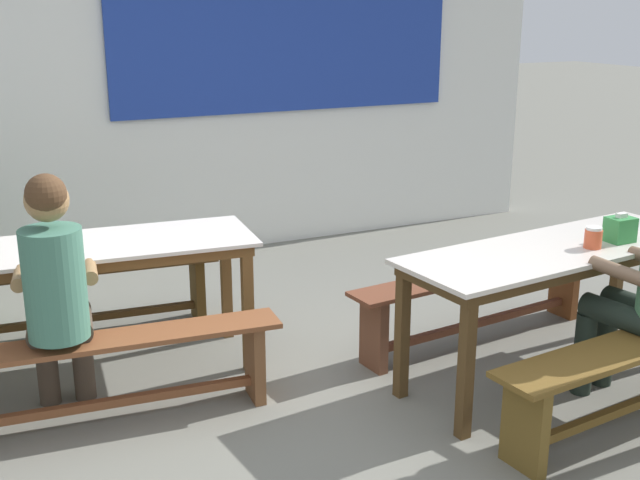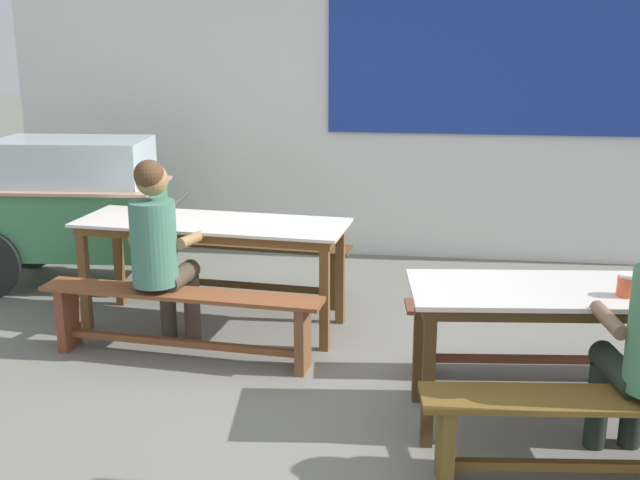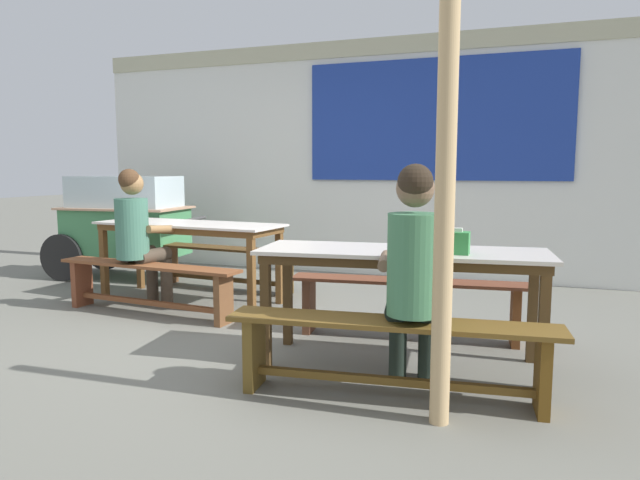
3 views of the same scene
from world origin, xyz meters
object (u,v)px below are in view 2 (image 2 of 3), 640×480
at_px(dining_table_far, 212,232).
at_px(bench_far_back, 241,261).
at_px(dining_table_near, 591,303).
at_px(bench_far_front, 181,314).
at_px(bench_near_back, 554,330).
at_px(condiment_jar, 627,285).
at_px(food_cart, 74,201).
at_px(bench_near_front, 624,426).
at_px(person_left_back_turned, 159,245).

bearing_deg(dining_table_far, bench_far_back, 84.98).
relative_size(dining_table_near, bench_far_front, 1.03).
relative_size(bench_far_front, bench_near_back, 1.02).
bearing_deg(bench_far_front, dining_table_near, -12.70).
height_order(bench_far_front, condiment_jar, condiment_jar).
height_order(bench_far_back, condiment_jar, condiment_jar).
height_order(dining_table_far, bench_far_back, dining_table_far).
bearing_deg(bench_near_back, bench_far_front, -178.52).
bearing_deg(condiment_jar, dining_table_far, 153.43).
xyz_separation_m(bench_far_front, bench_near_back, (2.32, 0.06, -0.00)).
xyz_separation_m(food_cart, condiment_jar, (3.85, -2.02, 0.12)).
xyz_separation_m(bench_near_front, food_cart, (-3.77, 2.52, 0.39)).
xyz_separation_m(bench_near_back, bench_near_front, (0.13, -1.19, 0.01)).
height_order(dining_table_near, food_cart, food_cart).
relative_size(dining_table_near, condiment_jar, 16.52).
height_order(bench_near_back, food_cart, food_cart).
bearing_deg(bench_near_front, bench_near_back, 96.26).
bearing_deg(dining_table_near, person_left_back_turned, 166.21).
height_order(dining_table_far, bench_near_back, dining_table_far).
bearing_deg(food_cart, dining_table_far, -29.64).
bearing_deg(bench_near_back, food_cart, 160.05).
relative_size(bench_near_back, bench_near_front, 0.97).
distance_m(dining_table_far, person_left_back_turned, 0.55).
distance_m(dining_table_far, bench_far_back, 0.72).
bearing_deg(food_cart, person_left_back_turned, -47.79).
xyz_separation_m(person_left_back_turned, condiment_jar, (2.67, -0.72, 0.10)).
xyz_separation_m(bench_far_front, bench_near_front, (2.45, -1.13, 0.01)).
distance_m(bench_near_back, food_cart, 3.90).
height_order(dining_table_far, person_left_back_turned, person_left_back_turned).
height_order(dining_table_far, food_cart, food_cart).
bearing_deg(bench_far_front, bench_near_back, 1.48).
bearing_deg(dining_table_near, bench_near_front, -83.74).
xyz_separation_m(dining_table_far, person_left_back_turned, (-0.20, -0.51, 0.04)).
relative_size(food_cart, person_left_back_turned, 1.39).
bearing_deg(dining_table_far, bench_near_back, -13.37).
distance_m(bench_far_front, bench_near_back, 2.32).
relative_size(person_left_back_turned, condiment_jar, 11.13).
distance_m(bench_far_back, food_cart, 1.50).
distance_m(dining_table_far, condiment_jar, 2.77).
height_order(dining_table_far, condiment_jar, condiment_jar).
bearing_deg(dining_table_near, bench_far_front, 167.30).
bearing_deg(bench_near_back, dining_table_near, -83.74).
distance_m(food_cart, condiment_jar, 4.35).
bearing_deg(food_cart, condiment_jar, -27.69).
bearing_deg(condiment_jar, bench_near_back, 106.55).
height_order(dining_table_near, condiment_jar, condiment_jar).
height_order(bench_far_back, person_left_back_turned, person_left_back_turned).
xyz_separation_m(dining_table_near, bench_near_back, (-0.07, 0.60, -0.39)).
xyz_separation_m(bench_far_back, person_left_back_turned, (-0.25, -1.11, 0.43)).
relative_size(bench_near_back, food_cart, 1.01).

